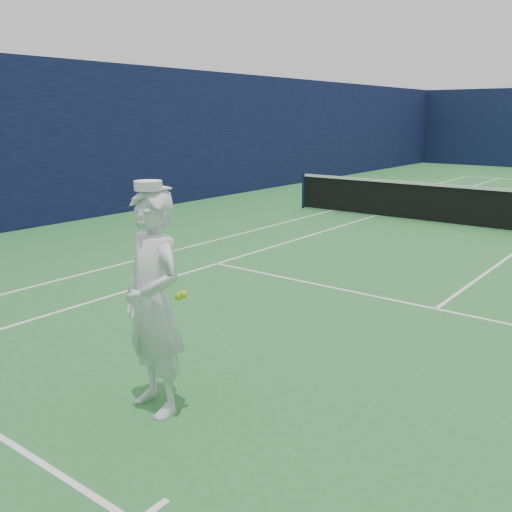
% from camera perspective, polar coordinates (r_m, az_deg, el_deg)
% --- Properties ---
extents(tennis_player, '(0.84, 0.65, 2.12)m').
position_cam_1_polar(tennis_player, '(5.18, -10.22, -4.60)').
color(tennis_player, white).
rests_on(tennis_player, ground).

